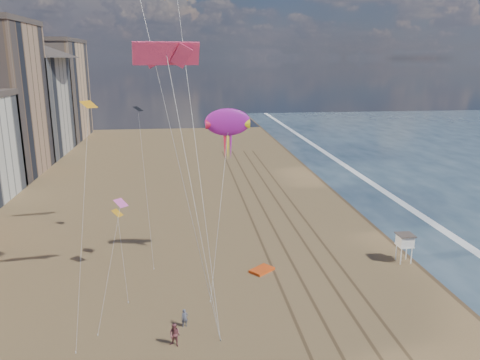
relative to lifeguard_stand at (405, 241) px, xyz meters
name	(u,v)px	position (x,y,z in m)	size (l,w,h in m)	color
wet_sand	(390,214)	(5.53, 15.68, -2.50)	(260.00, 260.00, 0.00)	#42301E
foam	(418,213)	(9.73, 15.68, -2.50)	(260.00, 260.00, 0.00)	white
tracks	(295,246)	(-10.92, 5.68, -2.50)	(7.68, 120.00, 0.01)	brown
lifeguard_stand	(405,241)	(0.00, 0.00, 0.00)	(1.80, 1.80, 3.25)	white
grounded_kite	(262,270)	(-15.92, -0.47, -2.37)	(2.46, 1.57, 0.28)	#FF5215
show_kite	(228,123)	(-19.24, 1.86, 13.02)	(4.58, 4.61, 18.09)	#A0189F
kite_flyer_a	(185,318)	(-24.08, -10.09, -1.73)	(0.57, 0.37, 1.56)	slate
kite_flyer_b	(175,335)	(-24.85, -12.75, -1.56)	(0.92, 0.72, 1.90)	#994E54
small_kites	(114,157)	(-30.85, 2.51, 9.55)	(5.00, 12.59, 13.01)	orange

